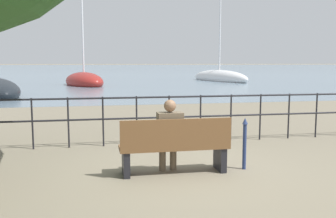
{
  "coord_description": "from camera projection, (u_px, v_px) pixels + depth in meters",
  "views": [
    {
      "loc": [
        -1.23,
        -5.7,
        1.76
      ],
      "look_at": [
        0.0,
        0.5,
        0.97
      ],
      "focal_mm": 40.0,
      "sensor_mm": 36.0,
      "label": 1
    }
  ],
  "objects": [
    {
      "name": "ground_plane",
      "position": [
        174.0,
        173.0,
        6.01
      ],
      "size": [
        1000.0,
        1000.0,
        0.0
      ],
      "primitive_type": "plane",
      "color": "#7A705B"
    },
    {
      "name": "harbor_water",
      "position": [
        97.0,
        67.0,
        161.54
      ],
      "size": [
        600.0,
        300.0,
        0.01
      ],
      "color": "slate",
      "rests_on": "ground_plane"
    },
    {
      "name": "park_bench",
      "position": [
        175.0,
        147.0,
        5.89
      ],
      "size": [
        1.74,
        0.45,
        0.9
      ],
      "color": "brown",
      "rests_on": "ground_plane"
    },
    {
      "name": "seated_person_left",
      "position": [
        169.0,
        133.0,
        5.93
      ],
      "size": [
        0.4,
        0.35,
        1.18
      ],
      "color": "brown",
      "rests_on": "ground_plane"
    },
    {
      "name": "promenade_railing",
      "position": [
        153.0,
        112.0,
        8.03
      ],
      "size": [
        12.06,
        0.04,
        1.05
      ],
      "color": "black",
      "rests_on": "ground_plane"
    },
    {
      "name": "closed_umbrella",
      "position": [
        245.0,
        141.0,
        6.15
      ],
      "size": [
        0.09,
        0.09,
        0.86
      ],
      "color": "navy",
      "rests_on": "ground_plane"
    },
    {
      "name": "sailboat_0",
      "position": [
        219.0,
        78.0,
        35.57
      ],
      "size": [
        3.76,
        8.92,
        9.76
      ],
      "rotation": [
        0.0,
        0.0,
        0.24
      ],
      "color": "white",
      "rests_on": "ground_plane"
    },
    {
      "name": "sailboat_3",
      "position": [
        84.0,
        81.0,
        28.79
      ],
      "size": [
        4.12,
        6.05,
        12.32
      ],
      "rotation": [
        0.0,
        0.0,
        0.36
      ],
      "color": "maroon",
      "rests_on": "ground_plane"
    }
  ]
}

